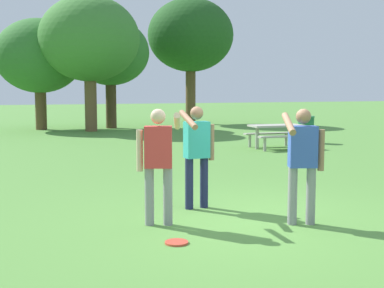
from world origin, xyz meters
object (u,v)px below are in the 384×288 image
Objects in this scene: picnic_table_near at (276,131)px; tree_back_left at (191,36)px; trash_can_beside_table at (306,129)px; frisbee at (177,242)px; person_thrower at (303,157)px; person_catcher at (158,157)px; tree_slender_mid at (110,53)px; tree_far_right at (89,39)px; tree_broad_center at (39,56)px; person_bystander at (197,149)px.

picnic_table_near is 13.10m from tree_back_left.
trash_can_beside_table is 0.14× the size of tree_back_left.
person_thrower is at bearing 6.18° from frisbee.
person_catcher is 18.67m from tree_slender_mid.
tree_back_left is at bearing 28.03° from tree_far_right.
frisbee is 0.06× the size of tree_slender_mid.
person_thrower is at bearing -84.28° from tree_broad_center.
picnic_table_near is 0.26× the size of tree_back_left.
tree_broad_center is at bearing 95.72° from person_thrower.
person_bystander is at bearing 124.81° from person_thrower.
person_bystander is 17.94m from tree_broad_center.
tree_far_right is at bearing 89.63° from person_thrower.
picnic_table_near reaches higher than frisbee.
person_bystander is at bearing 60.70° from frisbee.
frisbee is at bearing -93.83° from person_catcher.
trash_can_beside_table is 10.69m from tree_far_right.
tree_slender_mid is at bearing 85.83° from person_thrower.
tree_slender_mid is (-3.09, 10.56, 3.11)m from picnic_table_near.
tree_back_left reaches higher than tree_far_right.
tree_slender_mid is (1.38, 18.91, 2.71)m from person_thrower.
tree_back_left is at bearing 69.34° from person_bystander.
tree_back_left is at bearing 67.85° from person_catcher.
frisbee is (-1.95, -0.21, -0.95)m from person_thrower.
tree_back_left is (4.83, 1.71, 1.15)m from tree_slender_mid.
tree_slender_mid reaches higher than frisbee.
trash_can_beside_table is at bearing -51.45° from tree_far_right.
picnic_table_near is at bearing -98.07° from tree_back_left.
person_thrower is 1.00× the size of person_bystander.
tree_slender_mid is (2.39, 17.45, 2.71)m from person_bystander.
person_catcher is (-1.89, 0.72, 0.00)m from person_thrower.
tree_slender_mid is (3.33, 19.12, 3.66)m from frisbee.
picnic_table_near is 11.43m from tree_slender_mid.
person_thrower is at bearing -94.17° from tree_slender_mid.
tree_broad_center is 0.98× the size of tree_slender_mid.
person_thrower is 0.24× the size of tree_back_left.
frisbee is at bearing -96.69° from tree_far_right.
tree_far_right is (2.04, -1.83, 0.69)m from tree_broad_center.
tree_back_left reaches higher than tree_slender_mid.
tree_far_right is at bearing 83.31° from frisbee.
person_thrower is 1.77m from person_bystander.
tree_broad_center is (-1.92, 19.20, 2.48)m from person_thrower.
tree_back_left reaches higher than person_bystander.
person_thrower is 2.18m from frisbee.
tree_slender_mid reaches higher than person_bystander.
picnic_table_near is at bearing -148.63° from trash_can_beside_table.
tree_broad_center is at bearing -170.14° from tree_back_left.
person_thrower is at bearing -106.77° from tree_back_left.
person_bystander is 2.14m from frisbee.
tree_broad_center is (0.03, 19.41, 3.43)m from frisbee.
tree_slender_mid reaches higher than person_catcher.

